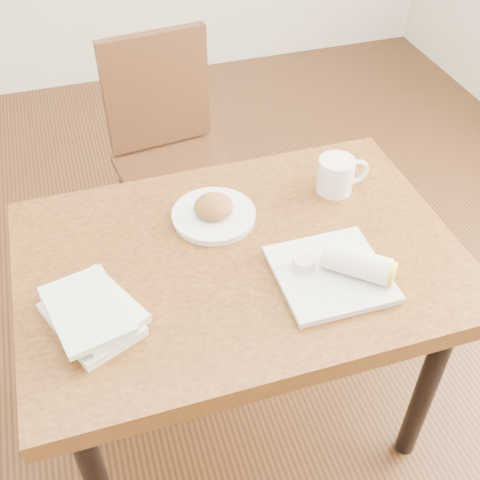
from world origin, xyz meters
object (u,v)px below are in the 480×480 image
object	(u,v)px
chair_far	(170,146)
book_stack	(91,313)
coffee_mug	(337,174)
plate_scone	(214,212)
plate_burrito	(339,270)
table	(240,277)

from	to	relation	value
chair_far	book_stack	size ratio (longest dim) A/B	3.37
coffee_mug	book_stack	world-z (taller)	coffee_mug
plate_scone	coffee_mug	xyz separation A→B (m)	(0.38, 0.02, 0.03)
plate_scone	book_stack	xyz separation A→B (m)	(-0.37, -0.27, 0.01)
plate_burrito	book_stack	size ratio (longest dim) A/B	0.99
table	chair_far	size ratio (longest dim) A/B	1.20
chair_far	plate_burrito	xyz separation A→B (m)	(0.23, -0.99, 0.23)
chair_far	plate_burrito	distance (m)	1.04
chair_far	plate_scone	xyz separation A→B (m)	(-0.01, -0.68, 0.22)
book_stack	coffee_mug	bearing A→B (deg)	21.33
book_stack	chair_far	bearing A→B (deg)	68.38
table	plate_scone	xyz separation A→B (m)	(-0.03, 0.16, 0.11)
table	coffee_mug	world-z (taller)	coffee_mug
coffee_mug	table	bearing A→B (deg)	-153.23
coffee_mug	plate_burrito	distance (m)	0.36
plate_burrito	book_stack	distance (m)	0.60
chair_far	plate_scone	world-z (taller)	chair_far
plate_scone	table	bearing A→B (deg)	-80.22
table	book_stack	bearing A→B (deg)	-163.85
chair_far	plate_scone	distance (m)	0.72
plate_burrito	table	bearing A→B (deg)	143.11
table	plate_burrito	size ratio (longest dim) A/B	4.08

